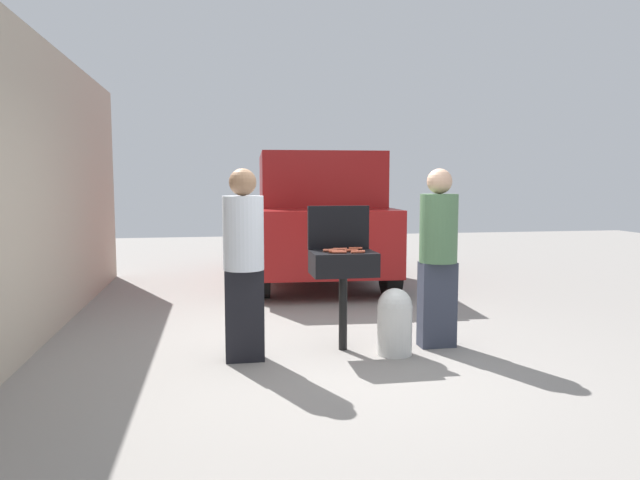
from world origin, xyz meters
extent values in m
plane|color=gray|center=(0.00, 0.00, 0.00)|extent=(24.00, 24.00, 0.00)
cube|color=#B2A893|center=(-2.86, 1.00, 1.52)|extent=(0.24, 8.00, 3.03)
cylinder|color=black|center=(0.11, 0.14, 0.36)|extent=(0.08, 0.08, 0.72)
cube|color=black|center=(0.11, 0.14, 0.83)|extent=(0.60, 0.44, 0.22)
cube|color=black|center=(0.11, 0.36, 1.15)|extent=(0.60, 0.05, 0.42)
cylinder|color=#B74C33|center=(0.07, 0.19, 0.95)|extent=(0.13, 0.03, 0.03)
cylinder|color=#B74C33|center=(0.21, -0.01, 0.95)|extent=(0.13, 0.03, 0.03)
cylinder|color=#AD4228|center=(0.02, 0.04, 0.95)|extent=(0.13, 0.04, 0.03)
cylinder|color=#B74C33|center=(0.10, 0.23, 0.95)|extent=(0.13, 0.03, 0.03)
cylinder|color=#AD4228|center=(0.18, 0.12, 0.95)|extent=(0.13, 0.03, 0.03)
cylinder|color=#AD4228|center=(0.26, 0.26, 0.95)|extent=(0.13, 0.04, 0.03)
cylinder|color=#C6593D|center=(-0.01, 0.16, 0.95)|extent=(0.13, 0.03, 0.03)
cylinder|color=#B74C33|center=(0.04, 0.00, 0.95)|extent=(0.13, 0.04, 0.03)
cylinder|color=silver|center=(0.54, -0.10, 0.23)|extent=(0.32, 0.32, 0.46)
sphere|color=silver|center=(0.54, -0.10, 0.46)|extent=(0.31, 0.31, 0.31)
cube|color=black|center=(-0.82, -0.04, 0.41)|extent=(0.34, 0.19, 0.82)
cylinder|color=silver|center=(-0.82, -0.04, 1.14)|extent=(0.36, 0.36, 0.65)
sphere|color=#936B4C|center=(-0.82, -0.04, 1.58)|extent=(0.24, 0.24, 0.24)
cube|color=#333847|center=(1.03, 0.09, 0.41)|extent=(0.34, 0.19, 0.82)
cylinder|color=#4C724C|center=(1.03, 0.09, 1.15)|extent=(0.36, 0.36, 0.65)
sphere|color=tan|center=(1.03, 0.09, 1.59)|extent=(0.24, 0.24, 0.24)
cube|color=maroon|center=(0.53, 4.24, 0.77)|extent=(2.15, 4.50, 0.90)
cube|color=maroon|center=(0.52, 4.04, 1.62)|extent=(1.91, 2.70, 0.80)
cylinder|color=black|center=(1.34, 2.65, 0.32)|extent=(0.26, 0.65, 0.64)
cylinder|color=black|center=(-0.46, 2.75, 0.32)|extent=(0.26, 0.65, 0.64)
cylinder|color=black|center=(1.52, 5.73, 0.32)|extent=(0.26, 0.65, 0.64)
cylinder|color=black|center=(-0.29, 5.83, 0.32)|extent=(0.26, 0.65, 0.64)
camera|label=1|loc=(-1.04, -5.13, 1.58)|focal=32.60mm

